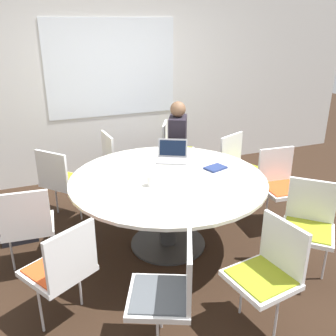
{
  "coord_description": "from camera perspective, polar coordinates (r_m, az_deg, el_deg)",
  "views": [
    {
      "loc": [
        -1.23,
        -3.09,
        2.18
      ],
      "look_at": [
        0.0,
        0.0,
        0.85
      ],
      "focal_mm": 40.0,
      "sensor_mm": 36.0,
      "label": 1
    }
  ],
  "objects": [
    {
      "name": "chair_1",
      "position": [
        4.82,
        -7.61,
        1.37
      ],
      "size": [
        0.45,
        0.47,
        0.86
      ],
      "rotation": [
        0.0,
        0.0,
        4.79
      ],
      "color": "white",
      "rests_on": "ground_plane"
    },
    {
      "name": "conference_table",
      "position": [
        3.67,
        -0.0,
        -3.3
      ],
      "size": [
        1.9,
        1.9,
        0.75
      ],
      "color": "#333333",
      "rests_on": "ground_plane"
    },
    {
      "name": "chair_7",
      "position": [
        3.56,
        20.65,
        -7.63
      ],
      "size": [
        0.61,
        0.61,
        0.86
      ],
      "rotation": [
        0.0,
        0.0,
        8.66
      ],
      "color": "white",
      "rests_on": "ground_plane"
    },
    {
      "name": "chair_3",
      "position": [
        3.55,
        -20.65,
        -7.72
      ],
      "size": [
        0.47,
        0.46,
        0.86
      ],
      "rotation": [
        0.0,
        0.0,
        6.2
      ],
      "color": "white",
      "rests_on": "ground_plane"
    },
    {
      "name": "handbag",
      "position": [
        4.24,
        -21.76,
        -8.71
      ],
      "size": [
        0.36,
        0.16,
        0.28
      ],
      "color": "black",
      "rests_on": "ground_plane"
    },
    {
      "name": "laptop",
      "position": [
        4.06,
        0.65,
        1.96
      ],
      "size": [
        0.4,
        0.37,
        0.21
      ],
      "rotation": [
        0.0,
        0.0,
        -0.47
      ],
      "color": "#99999E",
      "rests_on": "conference_table"
    },
    {
      "name": "chair_2",
      "position": [
        4.38,
        -15.95,
        -1.46
      ],
      "size": [
        0.61,
        0.61,
        0.86
      ],
      "rotation": [
        0.0,
        0.0,
        5.43
      ],
      "color": "white",
      "rests_on": "ground_plane"
    },
    {
      "name": "chair_0",
      "position": [
        5.21,
        0.9,
        3.15
      ],
      "size": [
        0.57,
        0.58,
        0.86
      ],
      "rotation": [
        0.0,
        0.0,
        4.24
      ],
      "color": "white",
      "rests_on": "ground_plane"
    },
    {
      "name": "chair_4",
      "position": [
        2.9,
        -15.81,
        -14.14
      ],
      "size": [
        0.59,
        0.58,
        0.86
      ],
      "rotation": [
        0.0,
        0.0,
        6.8
      ],
      "color": "white",
      "rests_on": "ground_plane"
    },
    {
      "name": "wall_back",
      "position": [
        5.4,
        -8.49,
        12.74
      ],
      "size": [
        8.0,
        0.07,
        2.7
      ],
      "color": "silver",
      "rests_on": "ground_plane"
    },
    {
      "name": "chair_8",
      "position": [
        4.31,
        16.74,
        -1.95
      ],
      "size": [
        0.47,
        0.46,
        0.86
      ],
      "rotation": [
        0.0,
        0.0,
        9.34
      ],
      "color": "white",
      "rests_on": "ground_plane"
    },
    {
      "name": "chair_6",
      "position": [
        2.87,
        15.08,
        -14.55
      ],
      "size": [
        0.48,
        0.5,
        0.86
      ],
      "rotation": [
        0.0,
        0.0,
        8.0
      ],
      "color": "white",
      "rests_on": "ground_plane"
    },
    {
      "name": "chair_5",
      "position": [
        2.61,
        0.21,
        -17.88
      ],
      "size": [
        0.56,
        0.57,
        0.86
      ],
      "rotation": [
        0.0,
        0.0,
        7.43
      ],
      "color": "white",
      "rests_on": "ground_plane"
    },
    {
      "name": "chair_9",
      "position": [
        4.7,
        10.73,
        0.64
      ],
      "size": [
        0.57,
        0.56,
        0.86
      ],
      "rotation": [
        0.0,
        0.0,
        9.84
      ],
      "color": "white",
      "rests_on": "ground_plane"
    },
    {
      "name": "ground_plane",
      "position": [
        3.97,
        -0.0,
        -11.46
      ],
      "size": [
        16.0,
        16.0,
        0.0
      ],
      "primitive_type": "plane",
      "color": "black"
    },
    {
      "name": "coffee_cup",
      "position": [
        3.43,
        -2.54,
        -1.94
      ],
      "size": [
        0.09,
        0.09,
        0.1
      ],
      "color": "white",
      "rests_on": "conference_table"
    },
    {
      "name": "spiral_notebook",
      "position": [
        3.86,
        7.24,
        0.03
      ],
      "size": [
        0.25,
        0.21,
        0.02
      ],
      "color": "navy",
      "rests_on": "conference_table"
    },
    {
      "name": "person_0",
      "position": [
        4.92,
        1.66,
        4.37
      ],
      "size": [
        0.36,
        0.42,
        1.21
      ],
      "rotation": [
        0.0,
        0.0,
        4.24
      ],
      "color": "#231E28",
      "rests_on": "ground_plane"
    }
  ]
}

